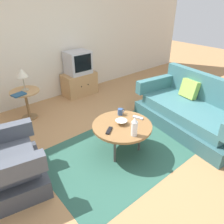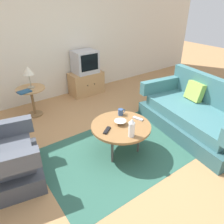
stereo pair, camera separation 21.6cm
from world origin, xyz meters
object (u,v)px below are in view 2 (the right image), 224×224
object	(u,v)px
table_lamp	(28,71)
book	(24,92)
television	(85,62)
tv_remote_silver	(138,119)
bowl	(120,122)
couch	(197,115)
mug	(121,112)
vase	(132,128)
tv_remote_dark	(107,130)
tv_stand	(86,83)
coffee_table	(121,127)
side_table	(32,96)

from	to	relation	value
table_lamp	book	xyz separation A→B (m)	(-0.16, -0.14, -0.30)
television	tv_remote_silver	size ratio (longest dim) A/B	3.13
bowl	book	size ratio (longest dim) A/B	0.68
couch	table_lamp	xyz separation A→B (m)	(-2.03, 2.15, 0.58)
television	mug	xyz separation A→B (m)	(-0.51, -1.95, -0.24)
vase	tv_remote_silver	world-z (taller)	vase
couch	bowl	size ratio (longest dim) A/B	11.90
tv_remote_dark	bowl	bearing A→B (deg)	152.10
table_lamp	mug	bearing A→B (deg)	-63.37
couch	tv_remote_silver	size ratio (longest dim) A/B	12.10
tv_stand	television	bearing A→B (deg)	90.00
couch	vase	world-z (taller)	couch
table_lamp	bowl	world-z (taller)	table_lamp
table_lamp	tv_remote_silver	size ratio (longest dim) A/B	2.47
television	coffee_table	bearing A→B (deg)	-107.40
tv_remote_dark	tv_remote_silver	distance (m)	0.54
coffee_table	mug	xyz separation A→B (m)	(0.18, 0.23, 0.08)
couch	table_lamp	world-z (taller)	table_lamp
side_table	book	world-z (taller)	book
side_table	bowl	bearing A→B (deg)	-69.99
couch	vase	size ratio (longest dim) A/B	7.73
bowl	tv_remote_silver	size ratio (longest dim) A/B	1.02
vase	tv_remote_dark	bearing A→B (deg)	123.56
side_table	book	size ratio (longest dim) A/B	2.26
couch	tv_remote_silver	bearing A→B (deg)	84.78
tv_stand	mug	size ratio (longest dim) A/B	5.84
table_lamp	bowl	bearing A→B (deg)	-70.61
television	mug	bearing A→B (deg)	-104.58
side_table	mug	xyz separation A→B (m)	(0.84, -1.63, 0.11)
book	tv_remote_silver	bearing A→B (deg)	-70.84
coffee_table	vase	distance (m)	0.33
bowl	mug	bearing A→B (deg)	50.36
book	tv_stand	bearing A→B (deg)	3.71
television	vase	world-z (taller)	television
coffee_table	book	distance (m)	1.91
tv_remote_dark	book	size ratio (longest dim) A/B	0.69
table_lamp	book	world-z (taller)	table_lamp
television	bowl	xyz separation A→B (m)	(-0.68, -2.16, -0.26)
tv_stand	table_lamp	size ratio (longest dim) A/B	1.84
couch	coffee_table	world-z (taller)	couch
table_lamp	bowl	size ratio (longest dim) A/B	2.42
television	tv_remote_silver	bearing A→B (deg)	-99.89
couch	tv_stand	size ratio (longest dim) A/B	2.67
vase	book	xyz separation A→B (m)	(-0.75, 2.01, -0.02)
side_table	vase	bearing A→B (deg)	-74.23
couch	book	distance (m)	2.99
side_table	table_lamp	xyz separation A→B (m)	(0.02, 0.00, 0.47)
vase	tv_remote_silver	size ratio (longest dim) A/B	1.57
tv_remote_dark	tv_remote_silver	world-z (taller)	same
mug	tv_remote_silver	distance (m)	0.28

